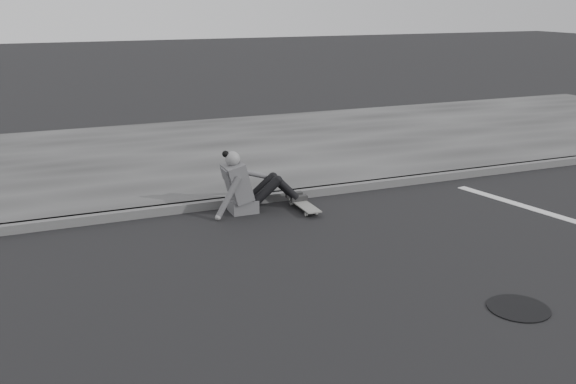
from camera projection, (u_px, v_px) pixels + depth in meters
The scene contains 6 objects.
ground at pixel (317, 274), 6.82m from camera, with size 80.00×80.00×0.00m, color black.
curb at pixel (241, 201), 9.08m from camera, with size 24.00×0.16×0.12m, color #515151.
sidewalk at pixel (189, 154), 11.76m from camera, with size 24.00×6.00×0.12m, color #393939.
manhole at pixel (518, 308), 6.05m from camera, with size 0.58×0.58×0.01m, color black.
skateboard at pixel (304, 205), 8.85m from camera, with size 0.20×0.78×0.09m.
seated_woman at pixel (247, 186), 8.72m from camera, with size 1.38×0.46×0.88m.
Camera 1 is at (-2.67, -5.68, 2.82)m, focal length 40.00 mm.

